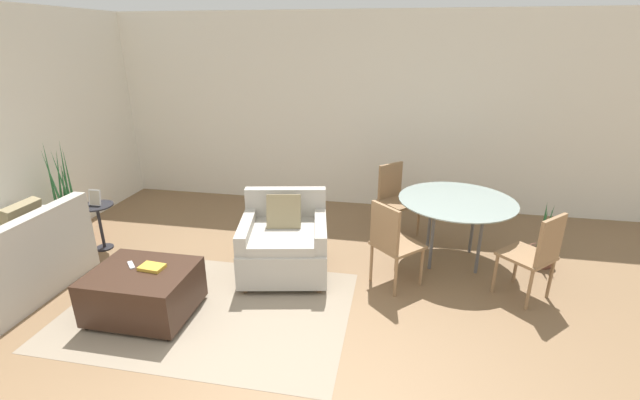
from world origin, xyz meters
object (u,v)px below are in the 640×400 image
at_px(side_table, 99,219).
at_px(ottoman, 144,291).
at_px(book_stack, 152,267).
at_px(potted_plant, 70,220).
at_px(armchair, 284,243).
at_px(dining_table, 456,206).
at_px(tv_remote_primary, 131,265).
at_px(picture_frame, 95,198).
at_px(dining_chair_near_left, 392,240).
at_px(dining_chair_near_right, 537,252).
at_px(dining_chair_far_left, 395,194).
at_px(potted_plant_small, 542,248).

bearing_deg(side_table, ottoman, -41.60).
distance_m(book_stack, potted_plant, 2.14).
xyz_separation_m(armchair, dining_table, (1.80, 0.59, 0.33)).
xyz_separation_m(tv_remote_primary, dining_table, (2.98, 1.51, 0.22)).
bearing_deg(picture_frame, book_stack, -38.36).
xyz_separation_m(potted_plant, dining_chair_near_left, (3.90, -0.27, 0.22)).
relative_size(dining_chair_near_right, dining_chair_far_left, 1.00).
bearing_deg(armchair, potted_plant, 175.97).
distance_m(tv_remote_primary, side_table, 1.51).
distance_m(potted_plant, potted_plant_small, 5.57).
relative_size(armchair, side_table, 1.91).
relative_size(tv_remote_primary, dining_chair_near_left, 0.15).
bearing_deg(armchair, side_table, 177.15).
distance_m(tv_remote_primary, dining_table, 3.35).
xyz_separation_m(picture_frame, dining_chair_far_left, (3.42, 1.15, -0.14)).
height_order(picture_frame, dining_chair_near_right, dining_chair_near_right).
relative_size(picture_frame, dining_chair_far_left, 0.21).
distance_m(dining_chair_near_left, dining_chair_near_right, 1.34).
distance_m(ottoman, tv_remote_primary, 0.26).
relative_size(potted_plant, dining_chair_far_left, 1.43).
bearing_deg(side_table, potted_plant, 170.36).
height_order(picture_frame, potted_plant_small, picture_frame).
bearing_deg(dining_chair_near_right, book_stack, -166.02).
bearing_deg(tv_remote_primary, book_stack, -4.74).
distance_m(ottoman, dining_chair_near_right, 3.64).
height_order(side_table, dining_chair_far_left, dining_chair_far_left).
xyz_separation_m(armchair, dining_chair_far_left, (1.13, 1.26, 0.18)).
bearing_deg(dining_table, dining_chair_near_right, -45.00).
height_order(side_table, dining_table, dining_table).
relative_size(picture_frame, dining_chair_near_left, 0.21).
relative_size(tv_remote_primary, side_table, 0.24).
bearing_deg(dining_chair_near_right, armchair, 178.16).
relative_size(book_stack, dining_chair_near_left, 0.25).
bearing_deg(picture_frame, tv_remote_primary, -43.01).
xyz_separation_m(picture_frame, potted_plant_small, (5.07, 0.57, -0.45)).
relative_size(side_table, dining_chair_near_left, 0.62).
xyz_separation_m(book_stack, picture_frame, (-1.33, 1.05, 0.19)).
xyz_separation_m(ottoman, side_table, (-1.24, 1.10, 0.14)).
xyz_separation_m(dining_chair_near_right, dining_chair_far_left, (-1.34, 1.34, 0.00)).
xyz_separation_m(side_table, potted_plant_small, (5.07, 0.57, -0.19)).
height_order(side_table, potted_plant_small, potted_plant_small).
bearing_deg(dining_chair_near_right, ottoman, -165.52).
xyz_separation_m(book_stack, potted_plant, (-1.81, 1.13, -0.17)).
xyz_separation_m(armchair, potted_plant_small, (2.78, 0.68, -0.14)).
height_order(potted_plant, dining_chair_far_left, potted_plant).
distance_m(book_stack, tv_remote_primary, 0.22).
bearing_deg(tv_remote_primary, dining_table, 26.81).
relative_size(armchair, dining_chair_near_left, 1.19).
relative_size(ottoman, potted_plant, 0.69).
distance_m(potted_plant, dining_chair_near_left, 3.92).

